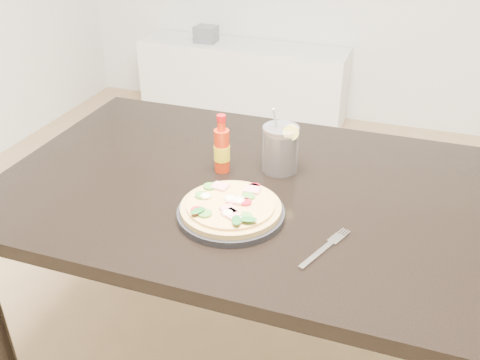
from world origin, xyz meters
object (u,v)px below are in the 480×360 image
(hot_sauce_bottle, at_px, (222,149))
(fork, at_px, (326,247))
(dining_table, at_px, (254,210))
(pizza, at_px, (231,207))
(plate, at_px, (231,213))
(cola_cup, at_px, (280,150))
(media_console, at_px, (242,81))

(hot_sauce_bottle, distance_m, fork, 0.44)
(dining_table, bearing_deg, pizza, -92.92)
(plate, distance_m, fork, 0.25)
(pizza, height_order, cola_cup, cola_cup)
(plate, bearing_deg, media_console, 108.36)
(dining_table, xyz_separation_m, pizza, (-0.01, -0.17, 0.11))
(plate, height_order, media_console, plate)
(media_console, bearing_deg, hot_sauce_bottle, -72.49)
(hot_sauce_bottle, relative_size, media_console, 0.12)
(pizza, relative_size, media_console, 0.18)
(hot_sauce_bottle, relative_size, fork, 0.95)
(dining_table, height_order, media_console, dining_table)
(cola_cup, xyz_separation_m, media_console, (-0.80, 2.00, -0.56))
(plate, relative_size, pizza, 1.07)
(hot_sauce_bottle, xyz_separation_m, media_console, (-0.65, 2.06, -0.57))
(dining_table, relative_size, fork, 7.75)
(hot_sauce_bottle, relative_size, cola_cup, 0.89)
(hot_sauce_bottle, distance_m, cola_cup, 0.16)
(media_console, bearing_deg, dining_table, -70.11)
(cola_cup, bearing_deg, plate, -100.33)
(fork, height_order, media_console, fork)
(plate, distance_m, media_console, 2.45)
(dining_table, distance_m, pizza, 0.20)
(dining_table, height_order, fork, fork)
(hot_sauce_bottle, bearing_deg, plate, -63.80)
(fork, bearing_deg, hot_sauce_bottle, 165.52)
(plate, height_order, pizza, pizza)
(dining_table, distance_m, cola_cup, 0.19)
(cola_cup, relative_size, media_console, 0.14)
(pizza, bearing_deg, hot_sauce_bottle, 116.11)
(hot_sauce_bottle, height_order, media_console, hot_sauce_bottle)
(fork, bearing_deg, plate, -169.54)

